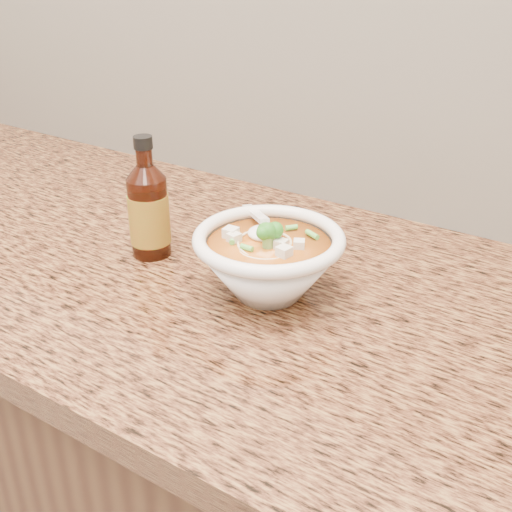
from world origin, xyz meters
The scene contains 4 objects.
cabinet centered at (0.00, 1.68, 0.43)m, with size 4.00×0.65×0.86m, color #321A0F.
counter_slab centered at (0.00, 1.68, 0.88)m, with size 4.00×0.68×0.04m, color brown.
soup_bowl centered at (0.10, 1.64, 0.95)m, with size 0.20×0.20×0.11m.
hot_sauce_bottle centered at (-0.11, 1.65, 0.97)m, with size 0.07×0.07×0.18m.
Camera 1 is at (0.49, 1.01, 1.34)m, focal length 45.00 mm.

